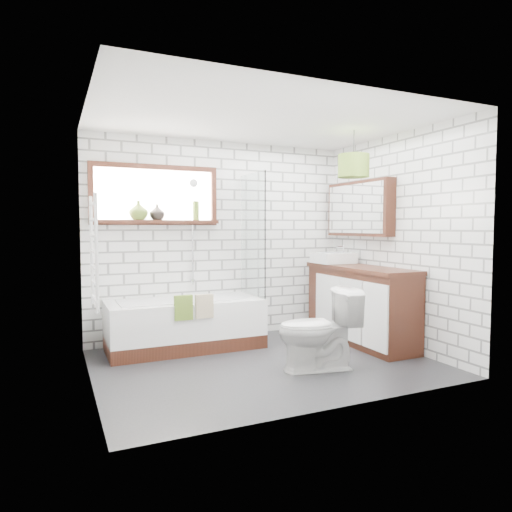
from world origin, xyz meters
name	(u,v)px	position (x,y,z in m)	size (l,w,h in m)	color
floor	(265,364)	(0.00, 0.00, -0.01)	(3.40, 2.60, 0.01)	black
ceiling	(265,119)	(0.00, 0.00, 2.50)	(3.40, 2.60, 0.01)	white
wall_back	(222,240)	(0.00, 1.30, 1.25)	(3.40, 0.01, 2.50)	white
wall_front	(338,249)	(0.00, -1.30, 1.25)	(3.40, 0.01, 2.50)	white
wall_left	(88,246)	(-1.70, 0.00, 1.25)	(0.01, 2.60, 2.50)	white
wall_right	(396,241)	(1.70, 0.00, 1.25)	(0.01, 2.60, 2.50)	white
window	(156,195)	(-0.85, 1.26, 1.80)	(1.52, 0.16, 0.68)	black
towel_radiator	(94,252)	(-1.66, 0.00, 1.20)	(0.06, 0.52, 1.00)	white
mirror_cabinet	(359,209)	(1.62, 0.60, 1.65)	(0.16, 1.20, 0.70)	black
shower_riser	(192,232)	(-0.40, 1.26, 1.35)	(0.02, 0.02, 1.30)	silver
bathtub	(185,324)	(-0.60, 0.91, 0.29)	(1.76, 0.78, 0.57)	white
shower_screen	(253,235)	(0.26, 0.91, 1.32)	(0.02, 0.72, 1.50)	white
towel_green	(183,308)	(-0.72, 0.52, 0.55)	(0.20, 0.05, 0.27)	#567623
towel_beige	(204,306)	(-0.49, 0.52, 0.55)	(0.20, 0.05, 0.26)	tan
vanity	(360,304)	(1.43, 0.30, 0.47)	(0.53, 1.65, 0.94)	black
basin	(334,258)	(1.37, 0.80, 1.01)	(0.48, 0.42, 0.14)	white
tap	(344,252)	(1.53, 0.80, 1.08)	(0.03, 0.03, 0.17)	silver
toilet	(318,330)	(0.39, -0.41, 0.40)	(0.79, 0.45, 0.81)	white
vase_olive	(139,212)	(-1.06, 1.23, 1.59)	(0.21, 0.21, 0.22)	olive
vase_dark	(157,214)	(-0.84, 1.23, 1.57)	(0.18, 0.18, 0.19)	black
bottle	(196,212)	(-0.36, 1.23, 1.60)	(0.07, 0.07, 0.23)	olive
pendant	(354,166)	(1.11, 0.03, 2.10)	(0.35, 0.35, 0.26)	#567623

